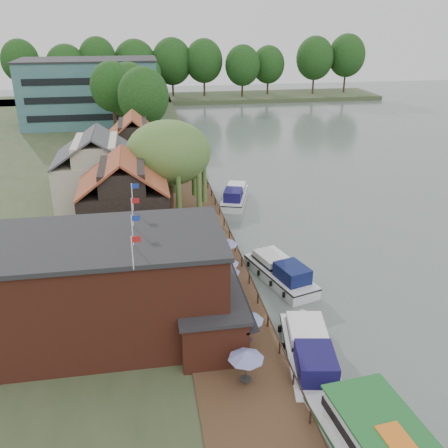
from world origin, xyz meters
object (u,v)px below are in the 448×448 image
umbrella_4 (226,271)px  cruiser_0 (310,351)px  umbrella_1 (247,329)px  willow (169,172)px  hotel_block (90,92)px  cottage_a (124,200)px  pub (137,285)px  cruiser_1 (280,269)px  cruiser_2 (235,194)px  cottage_b (98,170)px  cottage_c (134,148)px  umbrella_3 (225,280)px  umbrella_2 (229,304)px  umbrella_5 (224,251)px  umbrella_0 (246,368)px

umbrella_4 → cruiser_0: size_ratio=0.23×
umbrella_1 → willow: bearing=98.4°
umbrella_4 → cruiser_0: (3.83, -9.54, -1.04)m
cruiser_0 → hotel_block: bearing=113.8°
cottage_a → pub: bearing=-86.2°
cottage_a → cruiser_1: (12.81, -8.14, -4.12)m
willow → cruiser_2: size_ratio=1.15×
cottage_b → cottage_c: 9.85m
cottage_a → umbrella_3: cottage_a is taller
willow → umbrella_2: 20.18m
cottage_a → cottage_b: (-3.00, 10.00, 0.00)m
cottage_b → cottage_c: same height
cottage_c → umbrella_3: 31.02m
umbrella_2 → cruiser_1: bearing=49.1°
hotel_block → umbrella_2: size_ratio=10.63×
pub → cruiser_1: bearing=30.2°
umbrella_5 → cruiser_0: bearing=-75.5°
willow → cruiser_2: (8.09, 6.36, -5.13)m
umbrella_2 → umbrella_5: same height
hotel_block → umbrella_5: bearing=-76.2°
cruiser_2 → umbrella_4: bearing=-85.0°
cottage_b → umbrella_0: size_ratio=4.04×
cottage_c → umbrella_3: (6.52, -30.18, -2.96)m
cottage_c → cruiser_0: bearing=-74.5°
cottage_a → cottage_c: same height
cottage_c → umbrella_1: cottage_c is taller
umbrella_5 → cruiser_0: size_ratio=0.24×
cottage_c → umbrella_5: (7.26, -25.19, -2.96)m
umbrella_0 → umbrella_1: size_ratio=1.00×
cottage_c → umbrella_0: bearing=-81.6°
umbrella_4 → cottage_b: bearing=118.7°
hotel_block → willow: size_ratio=2.44×
cottage_a → cruiser_2: cottage_a is taller
cottage_b → hotel_block: bearing=95.0°
umbrella_1 → umbrella_4: bearing=90.3°
hotel_block → willow: bearing=-77.3°
umbrella_0 → cruiser_0: bearing=24.8°
pub → cruiser_2: pub is taller
willow → umbrella_1: 23.29m
cottage_b → cruiser_1: (15.81, -18.14, -4.12)m
willow → umbrella_0: (2.47, -26.46, -3.93)m
cottage_b → umbrella_1: (10.86, -27.71, -2.96)m
umbrella_0 → umbrella_2: same height
umbrella_2 → cruiser_0: umbrella_2 is taller
umbrella_5 → cruiser_1: bearing=-23.2°
umbrella_2 → pub: bearing=-176.3°
hotel_block → umbrella_1: bearing=-78.6°
umbrella_0 → cruiser_2: bearing=80.3°
hotel_block → umbrella_4: hotel_block is taller
pub → cruiser_1: size_ratio=2.12×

